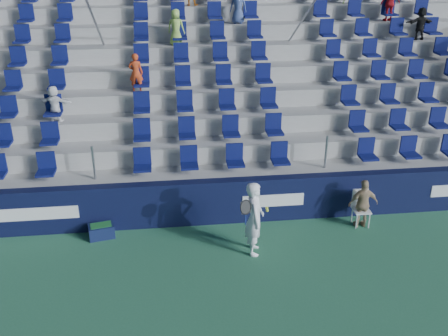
{
  "coord_description": "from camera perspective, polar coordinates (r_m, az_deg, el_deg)",
  "views": [
    {
      "loc": [
        -1.08,
        -8.11,
        6.73
      ],
      "look_at": [
        0.2,
        2.8,
        1.7
      ],
      "focal_mm": 40.0,
      "sensor_mm": 36.0,
      "label": 1
    }
  ],
  "objects": [
    {
      "name": "grandstand",
      "position": [
        17.02,
        -2.85,
        8.92
      ],
      "size": [
        24.0,
        8.17,
        6.63
      ],
      "color": "#A9A9A3",
      "rests_on": "ground"
    },
    {
      "name": "ground",
      "position": [
        10.59,
        0.72,
        -14.84
      ],
      "size": [
        70.0,
        70.0,
        0.0
      ],
      "primitive_type": "plane",
      "color": "#30724E",
      "rests_on": "ground"
    },
    {
      "name": "sponsor_wall",
      "position": [
        12.87,
        -1.06,
        -3.86
      ],
      "size": [
        24.0,
        0.32,
        1.2
      ],
      "color": "black",
      "rests_on": "ground"
    },
    {
      "name": "line_judge_chair",
      "position": [
        13.31,
        15.33,
        -4.08
      ],
      "size": [
        0.42,
        0.43,
        0.95
      ],
      "color": "white",
      "rests_on": "ground"
    },
    {
      "name": "tennis_player",
      "position": [
        11.53,
        3.5,
        -5.76
      ],
      "size": [
        0.69,
        0.71,
        1.82
      ],
      "color": "white",
      "rests_on": "ground"
    },
    {
      "name": "line_judge",
      "position": [
        13.13,
        15.62,
        -3.95
      ],
      "size": [
        0.77,
        0.32,
        1.31
      ],
      "primitive_type": "imported",
      "rotation": [
        0.0,
        0.0,
        3.14
      ],
      "color": "tan",
      "rests_on": "ground"
    },
    {
      "name": "ball_bin",
      "position": [
        12.8,
        -13.83,
        -6.93
      ],
      "size": [
        0.68,
        0.51,
        0.35
      ],
      "color": "#111A3E",
      "rests_on": "ground"
    }
  ]
}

